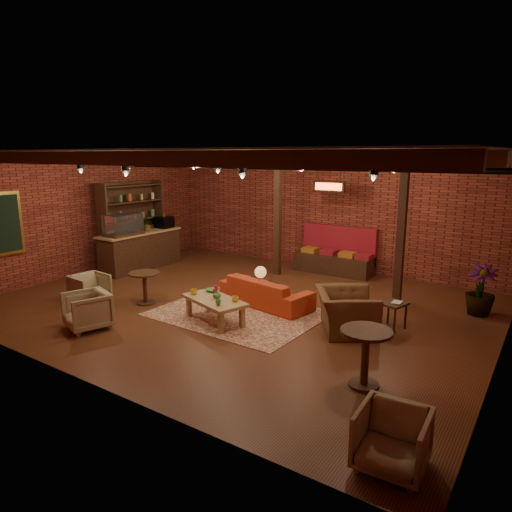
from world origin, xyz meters
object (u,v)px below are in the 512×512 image
Objects in this scene: side_table_book at (392,304)px; armchair_far at (392,437)px; sofa at (266,291)px; plant_tall at (486,239)px; coffee_table at (214,301)px; armchair_b at (87,309)px; armchair_right at (346,305)px; armchair_a at (90,287)px; side_table_lamp at (260,275)px; round_table_left at (145,283)px; round_table_right at (366,349)px.

side_table_book is 4.00m from armchair_far.
sofa is 0.67× the size of plant_tall.
armchair_b is (-1.72, -1.57, -0.03)m from coffee_table.
armchair_right is 0.88m from side_table_book.
plant_tall is (7.08, 3.87, 1.18)m from armchair_a.
side_table_book is at bearing 52.80° from armchair_b.
coffee_table is at bearing -92.93° from side_table_lamp.
plant_tall reaches higher than round_table_left.
armchair_right is 1.40× the size of round_table_right.
round_table_left is at bearing 41.36° from sofa.
round_table_left is at bearing -162.56° from side_table_book.
armchair_right is 1.65× the size of armchair_far.
coffee_table is at bearing -141.78° from plant_tall.
plant_tall is at bearing -144.18° from sofa.
armchair_b is 1.36× the size of side_table_book.
coffee_table is 5.38m from plant_tall.
sofa is 2.64m from side_table_book.
side_table_lamp is (-0.21, 0.10, 0.31)m from sofa.
round_table_right reaches higher than round_table_left.
sofa is 3.00× the size of round_table_left.
armchair_far is (1.85, -3.21, -0.15)m from armchair_right.
round_table_left is (-1.93, 0.02, 0.06)m from coffee_table.
round_table_left is at bearing -143.98° from side_table_lamp.
armchair_far reaches higher than sofa.
armchair_a is at bearing 164.15° from armchair_far.
side_table_lamp is 3.94m from round_table_right.
armchair_far is (1.22, -3.81, -0.12)m from side_table_book.
coffee_table is 1.85× the size of side_table_lamp.
sofa is at bearing 78.42° from coffee_table.
armchair_a is 6.25m from side_table_book.
sofa is at bearing -53.02° from armchair_a.
coffee_table is 2.11× the size of armchair_a.
round_table_left is 6.48m from armchair_far.
sofa is 2.94× the size of armchair_far.
armchair_b is at bearing -137.60° from coffee_table.
side_table_lamp is 4.52m from plant_tall.
coffee_table is 2.33m from armchair_b.
side_table_lamp reaches higher than armchair_far.
coffee_table is at bearing 148.56° from armchair_far.
round_table_left is 0.98× the size of armchair_far.
round_table_right is 1.17× the size of armchair_far.
armchair_right is at bearing 177.45° from sofa.
side_table_lamp is 2.27m from armchair_right.
round_table_left is at bearing 179.34° from coffee_table.
round_table_right is at bearing -86.43° from armchair_a.
coffee_table is 3.30m from side_table_book.
sofa is at bearing -176.39° from side_table_book.
sofa reaches higher than side_table_book.
coffee_table is at bearing 79.08° from armchair_right.
armchair_b is 0.25× the size of plant_tall.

